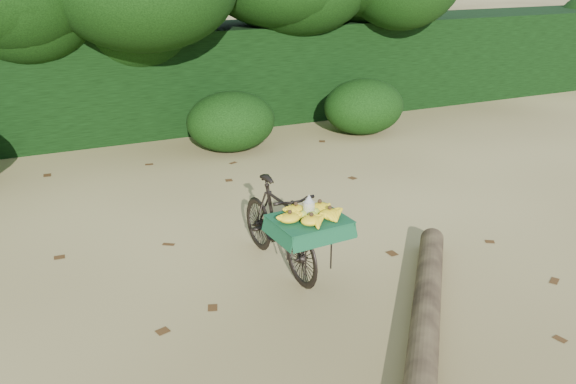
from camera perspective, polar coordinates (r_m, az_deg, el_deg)
name	(u,v)px	position (r m, az deg, el deg)	size (l,w,h in m)	color
ground	(237,293)	(5.91, -4.83, -9.41)	(80.00, 80.00, 0.00)	#D2BB70
vendor_bicycle	(280,225)	(6.13, -0.78, -3.13)	(0.70, 1.68, 0.93)	black
fallen_log	(425,323)	(5.36, 12.71, -11.86)	(0.25, 0.25, 3.40)	brown
hedge_backdrop	(113,82)	(11.43, -16.09, 9.82)	(26.00, 1.80, 1.80)	black
tree_row	(72,25)	(10.40, -19.59, 14.54)	(14.50, 2.00, 4.00)	black
bush_clumps	(171,131)	(9.70, -10.93, 5.59)	(8.80, 1.70, 0.90)	black
leaf_litter	(215,263)	(6.45, -6.83, -6.65)	(7.00, 7.30, 0.01)	#472B13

